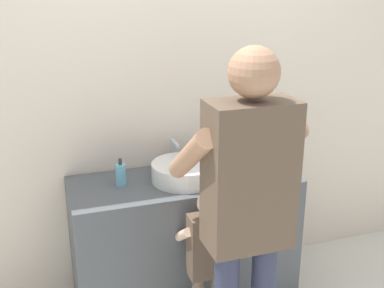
{
  "coord_description": "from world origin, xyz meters",
  "views": [
    {
      "loc": [
        -0.8,
        -2.23,
        1.95
      ],
      "look_at": [
        0.0,
        0.15,
        1.09
      ],
      "focal_mm": 44.84,
      "sensor_mm": 36.0,
      "label": 1
    }
  ],
  "objects_px": {
    "child_toddler": "(207,254)",
    "adult_parent": "(247,196)",
    "soap_bottle": "(121,174)",
    "toothbrush_cup": "(227,162)"
  },
  "relations": [
    {
      "from": "soap_bottle",
      "to": "child_toddler",
      "type": "xyz_separation_m",
      "value": [
        0.37,
        -0.43,
        -0.35
      ]
    },
    {
      "from": "child_toddler",
      "to": "adult_parent",
      "type": "bearing_deg",
      "value": -78.33
    },
    {
      "from": "child_toddler",
      "to": "adult_parent",
      "type": "distance_m",
      "value": 0.59
    },
    {
      "from": "toothbrush_cup",
      "to": "child_toddler",
      "type": "height_order",
      "value": "toothbrush_cup"
    },
    {
      "from": "child_toddler",
      "to": "adult_parent",
      "type": "height_order",
      "value": "adult_parent"
    },
    {
      "from": "child_toddler",
      "to": "adult_parent",
      "type": "xyz_separation_m",
      "value": [
        0.07,
        -0.33,
        0.48
      ]
    },
    {
      "from": "soap_bottle",
      "to": "adult_parent",
      "type": "distance_m",
      "value": 0.89
    },
    {
      "from": "soap_bottle",
      "to": "child_toddler",
      "type": "height_order",
      "value": "soap_bottle"
    },
    {
      "from": "child_toddler",
      "to": "soap_bottle",
      "type": "bearing_deg",
      "value": 130.97
    },
    {
      "from": "adult_parent",
      "to": "child_toddler",
      "type": "bearing_deg",
      "value": 101.67
    }
  ]
}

